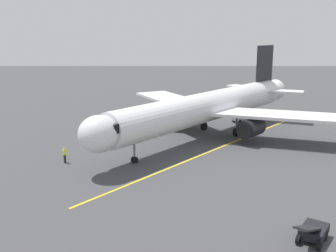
{
  "coord_description": "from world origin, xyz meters",
  "views": [
    {
      "loc": [
        6.7,
        51.83,
        13.38
      ],
      "look_at": [
        6.83,
        8.7,
        3.0
      ],
      "focal_mm": 41.52,
      "sensor_mm": 36.0,
      "label": 1
    }
  ],
  "objects_px": {
    "ground_crew_marshaller": "(65,155)",
    "belt_loader_portside": "(313,231)",
    "airplane": "(209,107)",
    "tug_starboard_side": "(241,118)",
    "baggage_cart_near_nose": "(201,108)"
  },
  "relations": [
    {
      "from": "ground_crew_marshaller",
      "to": "tug_starboard_side",
      "type": "xyz_separation_m",
      "value": [
        -22.02,
        -19.25,
        -0.18
      ]
    },
    {
      "from": "airplane",
      "to": "belt_loader_portside",
      "type": "bearing_deg",
      "value": 99.14
    },
    {
      "from": "airplane",
      "to": "baggage_cart_near_nose",
      "type": "height_order",
      "value": "airplane"
    },
    {
      "from": "baggage_cart_near_nose",
      "to": "tug_starboard_side",
      "type": "relative_size",
      "value": 1.06
    },
    {
      "from": "ground_crew_marshaller",
      "to": "baggage_cart_near_nose",
      "type": "height_order",
      "value": "ground_crew_marshaller"
    },
    {
      "from": "baggage_cart_near_nose",
      "to": "belt_loader_portside",
      "type": "bearing_deg",
      "value": 95.01
    },
    {
      "from": "ground_crew_marshaller",
      "to": "belt_loader_portside",
      "type": "bearing_deg",
      "value": 142.21
    },
    {
      "from": "ground_crew_marshaller",
      "to": "tug_starboard_side",
      "type": "height_order",
      "value": "ground_crew_marshaller"
    },
    {
      "from": "airplane",
      "to": "belt_loader_portside",
      "type": "distance_m",
      "value": 26.92
    },
    {
      "from": "ground_crew_marshaller",
      "to": "airplane",
      "type": "bearing_deg",
      "value": -146.91
    },
    {
      "from": "belt_loader_portside",
      "to": "airplane",
      "type": "bearing_deg",
      "value": -80.86
    },
    {
      "from": "ground_crew_marshaller",
      "to": "baggage_cart_near_nose",
      "type": "xyz_separation_m",
      "value": [
        -16.62,
        -27.59,
        -0.23
      ]
    },
    {
      "from": "ground_crew_marshaller",
      "to": "baggage_cart_near_nose",
      "type": "relative_size",
      "value": 0.59
    },
    {
      "from": "belt_loader_portside",
      "to": "tug_starboard_side",
      "type": "xyz_separation_m",
      "value": [
        -1.6,
        -35.09,
        -0.01
      ]
    },
    {
      "from": "airplane",
      "to": "belt_loader_portside",
      "type": "relative_size",
      "value": 7.59
    }
  ]
}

